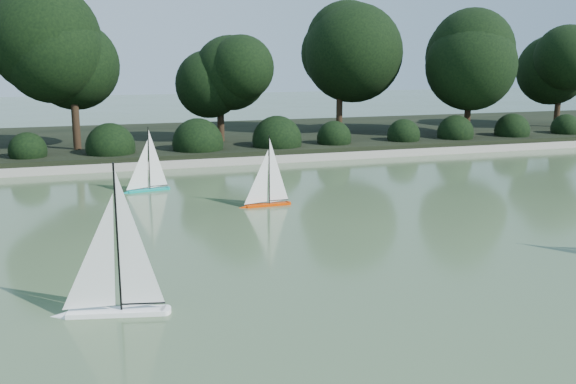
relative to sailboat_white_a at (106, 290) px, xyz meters
The scene contains 8 objects.
ground 2.70m from the sailboat_white_a, ahead, with size 80.00×80.00×0.00m, color #3E5633.
pond_coping 9.53m from the sailboat_white_a, 73.68° to the left, with size 40.00×0.35×0.18m, color gray.
far_bank 13.41m from the sailboat_white_a, 78.49° to the left, with size 40.00×8.00×0.30m, color black.
tree_line 12.45m from the sailboat_white_a, 71.35° to the left, with size 26.31×3.93×4.39m.
shrub_hedge 10.40m from the sailboat_white_a, 75.08° to the left, with size 29.10×1.10×1.10m.
sailboat_white_a is the anchor object (origin of this frame).
sailboat_orange 5.34m from the sailboat_white_a, 55.95° to the left, with size 1.03×0.21×1.41m.
sailboat_teal 6.52m from the sailboat_white_a, 81.26° to the left, with size 1.04×0.35×1.42m.
Camera 1 is at (-2.79, -6.97, 2.77)m, focal length 40.00 mm.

